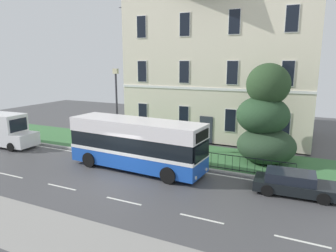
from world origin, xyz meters
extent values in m
cube|color=#454547|center=(0.00, 0.00, -0.03)|extent=(60.00, 56.00, 0.06)
cube|color=silver|center=(0.00, 3.65, 0.00)|extent=(54.00, 0.14, 0.01)
cube|color=silver|center=(-6.00, -1.80, 0.00)|extent=(2.00, 0.12, 0.01)
cube|color=silver|center=(-2.00, -1.80, 0.00)|extent=(2.00, 0.12, 0.01)
cube|color=silver|center=(2.00, -1.80, 0.00)|extent=(2.00, 0.12, 0.01)
cube|color=silver|center=(6.00, -1.80, 0.00)|extent=(2.00, 0.12, 0.01)
cube|color=silver|center=(10.00, -1.80, 0.00)|extent=(2.00, 0.12, 0.01)
cube|color=#9E9E99|center=(0.00, 4.12, 0.06)|extent=(57.00, 0.24, 0.12)
cube|color=#3D7140|center=(0.00, 6.81, 0.06)|extent=(57.00, 5.13, 0.12)
cube|color=gray|center=(0.00, -5.50, 0.00)|extent=(57.00, 3.00, 0.01)
cube|color=beige|center=(2.18, 14.69, 6.11)|extent=(15.79, 9.25, 11.99)
cube|color=white|center=(2.18, 10.04, 4.55)|extent=(15.79, 0.06, 0.20)
cube|color=#2D333D|center=(2.18, 10.03, 1.22)|extent=(1.10, 0.06, 2.20)
cube|color=white|center=(-3.74, 10.03, 2.15)|extent=(0.92, 0.04, 1.85)
cube|color=black|center=(-3.74, 10.01, 2.15)|extent=(0.82, 0.03, 1.75)
cube|color=white|center=(0.21, 10.03, 2.15)|extent=(0.92, 0.04, 1.85)
cube|color=black|center=(0.21, 10.01, 2.15)|extent=(0.82, 0.03, 1.75)
cube|color=white|center=(4.15, 10.03, 2.15)|extent=(0.92, 0.04, 1.85)
cube|color=black|center=(4.15, 10.01, 2.15)|extent=(0.82, 0.03, 1.75)
cube|color=white|center=(8.10, 10.03, 2.15)|extent=(0.92, 0.04, 1.85)
cube|color=black|center=(8.10, 10.01, 2.15)|extent=(0.82, 0.03, 1.75)
cube|color=white|center=(-3.74, 10.03, 5.84)|extent=(0.92, 0.04, 1.85)
cube|color=black|center=(-3.74, 10.01, 5.84)|extent=(0.82, 0.03, 1.75)
cube|color=white|center=(0.21, 10.03, 5.84)|extent=(0.92, 0.04, 1.85)
cube|color=black|center=(0.21, 10.01, 5.84)|extent=(0.82, 0.03, 1.75)
cube|color=white|center=(4.15, 10.03, 5.84)|extent=(0.92, 0.04, 1.85)
cube|color=black|center=(4.15, 10.01, 5.84)|extent=(0.82, 0.03, 1.75)
cube|color=white|center=(8.10, 10.03, 5.84)|extent=(0.92, 0.04, 1.85)
cube|color=black|center=(8.10, 10.01, 5.84)|extent=(0.82, 0.03, 1.75)
cube|color=white|center=(-3.74, 10.03, 9.53)|extent=(0.92, 0.04, 1.85)
cube|color=black|center=(-3.74, 10.01, 9.53)|extent=(0.82, 0.03, 1.75)
cube|color=white|center=(0.21, 10.03, 9.53)|extent=(0.92, 0.04, 1.85)
cube|color=black|center=(0.21, 10.01, 9.53)|extent=(0.82, 0.03, 1.75)
cube|color=white|center=(4.15, 10.03, 9.53)|extent=(0.92, 0.04, 1.85)
cube|color=black|center=(4.15, 10.01, 9.53)|extent=(0.82, 0.03, 1.75)
cube|color=white|center=(8.10, 10.03, 9.53)|extent=(0.92, 0.04, 1.85)
cube|color=black|center=(8.10, 10.01, 9.53)|extent=(0.82, 0.03, 1.75)
cube|color=black|center=(2.18, 4.40, 1.07)|extent=(14.41, 0.04, 0.04)
cube|color=black|center=(2.18, 4.40, 0.20)|extent=(14.41, 0.04, 0.04)
cylinder|color=black|center=(-5.02, 4.40, 0.59)|extent=(0.02, 0.02, 0.95)
cylinder|color=black|center=(-4.57, 4.40, 0.59)|extent=(0.02, 0.02, 0.95)
cylinder|color=black|center=(-4.12, 4.40, 0.59)|extent=(0.02, 0.02, 0.95)
cylinder|color=black|center=(-3.67, 4.40, 0.59)|extent=(0.02, 0.02, 0.95)
cylinder|color=black|center=(-3.22, 4.40, 0.59)|extent=(0.02, 0.02, 0.95)
cylinder|color=black|center=(-2.77, 4.40, 0.59)|extent=(0.02, 0.02, 0.95)
cylinder|color=black|center=(-2.32, 4.40, 0.59)|extent=(0.02, 0.02, 0.95)
cylinder|color=black|center=(-1.87, 4.40, 0.59)|extent=(0.02, 0.02, 0.95)
cylinder|color=black|center=(-1.42, 4.40, 0.59)|extent=(0.02, 0.02, 0.95)
cylinder|color=black|center=(-0.97, 4.40, 0.59)|extent=(0.02, 0.02, 0.95)
cylinder|color=black|center=(-0.52, 4.40, 0.59)|extent=(0.02, 0.02, 0.95)
cylinder|color=black|center=(-0.07, 4.40, 0.59)|extent=(0.02, 0.02, 0.95)
cylinder|color=black|center=(0.38, 4.40, 0.59)|extent=(0.02, 0.02, 0.95)
cylinder|color=black|center=(0.83, 4.40, 0.59)|extent=(0.02, 0.02, 0.95)
cylinder|color=black|center=(1.28, 4.40, 0.59)|extent=(0.02, 0.02, 0.95)
cylinder|color=black|center=(1.73, 4.40, 0.59)|extent=(0.02, 0.02, 0.95)
cylinder|color=black|center=(2.18, 4.40, 0.59)|extent=(0.02, 0.02, 0.95)
cylinder|color=black|center=(2.63, 4.40, 0.59)|extent=(0.02, 0.02, 0.95)
cylinder|color=black|center=(3.08, 4.40, 0.59)|extent=(0.02, 0.02, 0.95)
cylinder|color=black|center=(3.53, 4.40, 0.59)|extent=(0.02, 0.02, 0.95)
cylinder|color=black|center=(3.98, 4.40, 0.59)|extent=(0.02, 0.02, 0.95)
cylinder|color=black|center=(4.43, 4.40, 0.59)|extent=(0.02, 0.02, 0.95)
cylinder|color=black|center=(4.88, 4.40, 0.59)|extent=(0.02, 0.02, 0.95)
cylinder|color=black|center=(5.33, 4.40, 0.59)|extent=(0.02, 0.02, 0.95)
cylinder|color=black|center=(5.78, 4.40, 0.59)|extent=(0.02, 0.02, 0.95)
cylinder|color=black|center=(6.23, 4.40, 0.59)|extent=(0.02, 0.02, 0.95)
cylinder|color=black|center=(6.68, 4.40, 0.59)|extent=(0.02, 0.02, 0.95)
cylinder|color=black|center=(7.13, 4.40, 0.59)|extent=(0.02, 0.02, 0.95)
cylinder|color=black|center=(7.58, 4.40, 0.59)|extent=(0.02, 0.02, 0.95)
cylinder|color=black|center=(8.03, 4.40, 0.59)|extent=(0.02, 0.02, 0.95)
cylinder|color=black|center=(8.48, 4.40, 0.59)|extent=(0.02, 0.02, 0.95)
cylinder|color=black|center=(8.93, 4.40, 0.59)|extent=(0.02, 0.02, 0.95)
cylinder|color=black|center=(9.38, 4.40, 0.59)|extent=(0.02, 0.02, 0.95)
cylinder|color=#423328|center=(7.22, 7.27, 0.89)|extent=(0.45, 0.45, 1.54)
ellipsoid|color=#284029|center=(7.33, 7.16, 1.20)|extent=(3.82, 3.82, 2.39)
ellipsoid|color=#274529|center=(6.99, 7.21, 3.21)|extent=(3.42, 3.42, 2.54)
ellipsoid|color=#294225|center=(7.20, 7.22, 5.23)|extent=(2.77, 2.77, 2.70)
cube|color=blue|center=(0.19, 2.44, 0.78)|extent=(8.86, 2.84, 1.04)
cube|color=white|center=(0.19, 2.44, 1.26)|extent=(8.89, 2.86, 0.20)
cube|color=black|center=(0.19, 2.44, 1.79)|extent=(8.78, 2.80, 0.98)
cube|color=silver|center=(0.19, 2.44, 2.72)|extent=(8.86, 2.84, 0.87)
cube|color=black|center=(4.57, 2.20, 1.74)|extent=(0.17, 1.99, 0.90)
cube|color=black|center=(4.57, 2.20, 2.67)|extent=(0.15, 1.71, 0.55)
cylinder|color=silver|center=(4.62, 2.95, 0.48)|extent=(0.05, 0.20, 0.20)
cylinder|color=silver|center=(4.53, 1.44, 0.48)|extent=(0.05, 0.20, 0.20)
cylinder|color=black|center=(3.13, 3.41, 0.48)|extent=(0.97, 0.35, 0.96)
cylinder|color=black|center=(3.01, 1.15, 0.48)|extent=(0.97, 0.35, 0.96)
cylinder|color=black|center=(-2.63, 3.73, 0.48)|extent=(0.97, 0.35, 0.96)
cylinder|color=black|center=(-2.76, 1.46, 0.48)|extent=(0.97, 0.35, 0.96)
cube|color=white|center=(-9.98, 2.63, 0.73)|extent=(1.22, 2.00, 1.01)
cube|color=black|center=(-10.52, 2.61, 1.86)|extent=(0.13, 1.56, 0.98)
cylinder|color=black|center=(-10.47, 3.55, 0.34)|extent=(0.69, 0.25, 0.68)
cylinder|color=black|center=(-10.39, 1.67, 0.34)|extent=(0.69, 0.25, 0.68)
cube|color=black|center=(9.43, 2.68, 0.42)|extent=(4.07, 1.92, 0.51)
cube|color=black|center=(9.19, 2.67, 0.91)|extent=(2.47, 1.63, 0.48)
cylinder|color=black|center=(10.66, 3.56, 0.30)|extent=(0.61, 0.21, 0.60)
cylinder|color=black|center=(10.75, 1.95, 0.30)|extent=(0.61, 0.21, 0.60)
cylinder|color=black|center=(8.11, 3.42, 0.30)|extent=(0.61, 0.21, 0.60)
cylinder|color=black|center=(8.20, 1.80, 0.30)|extent=(0.61, 0.21, 0.60)
cylinder|color=#333338|center=(-2.97, 4.97, 2.97)|extent=(0.14, 0.14, 5.70)
cube|color=beige|center=(-2.97, 4.97, 6.00)|extent=(0.36, 0.24, 0.36)
cylinder|color=black|center=(0.28, 5.16, 0.56)|extent=(0.56, 0.56, 0.88)
ellipsoid|color=black|center=(0.28, 5.16, 1.10)|extent=(0.57, 0.57, 0.19)
camera|label=1|loc=(9.95, -13.42, 6.64)|focal=32.92mm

